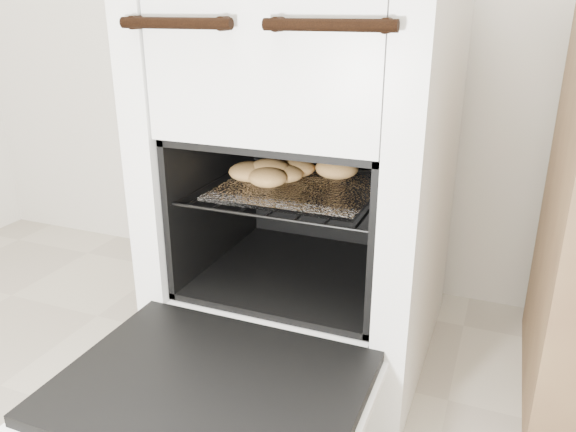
% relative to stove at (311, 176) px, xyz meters
% --- Properties ---
extents(stove, '(0.62, 0.69, 0.94)m').
position_rel_stove_xyz_m(stove, '(0.00, 0.00, 0.00)').
color(stove, white).
rests_on(stove, ground).
extents(oven_door, '(0.55, 0.43, 0.04)m').
position_rel_stove_xyz_m(oven_door, '(0.00, -0.52, -0.26)').
color(oven_door, black).
rests_on(oven_door, stove).
extents(oven_rack, '(0.45, 0.43, 0.01)m').
position_rel_stove_xyz_m(oven_rack, '(0.00, -0.07, -0.01)').
color(oven_rack, black).
rests_on(oven_rack, stove).
extents(foil_sheet, '(0.35, 0.31, 0.01)m').
position_rel_stove_xyz_m(foil_sheet, '(0.00, -0.09, -0.00)').
color(foil_sheet, white).
rests_on(foil_sheet, oven_rack).
extents(baked_rolls, '(0.33, 0.25, 0.05)m').
position_rel_stove_xyz_m(baked_rolls, '(-0.05, -0.05, 0.02)').
color(baked_rolls, tan).
rests_on(baked_rolls, foil_sheet).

